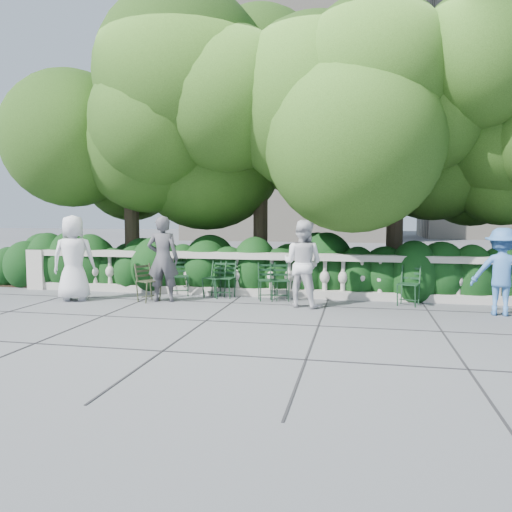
% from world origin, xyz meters
% --- Properties ---
extents(ground, '(90.00, 90.00, 0.00)m').
position_xyz_m(ground, '(0.00, 0.00, 0.00)').
color(ground, '#4E5055').
rests_on(ground, ground).
extents(balustrade, '(12.00, 0.44, 1.00)m').
position_xyz_m(balustrade, '(0.00, 1.80, 0.49)').
color(balustrade, '#9E998E').
rests_on(balustrade, ground).
extents(shrub_hedge, '(15.00, 2.60, 1.70)m').
position_xyz_m(shrub_hedge, '(0.00, 3.00, 0.00)').
color(shrub_hedge, black).
rests_on(shrub_hedge, ground).
extents(tree_canopy, '(15.04, 6.52, 6.78)m').
position_xyz_m(tree_canopy, '(0.69, 3.19, 3.96)').
color(tree_canopy, '#3F3023').
rests_on(tree_canopy, ground).
extents(chair_a, '(0.59, 0.61, 0.84)m').
position_xyz_m(chair_a, '(-1.85, 1.34, 0.00)').
color(chair_a, black).
rests_on(chair_a, ground).
extents(chair_b, '(0.50, 0.53, 0.84)m').
position_xyz_m(chair_b, '(-0.83, 1.29, 0.00)').
color(chair_b, black).
rests_on(chair_b, ground).
extents(chair_c, '(0.58, 0.60, 0.84)m').
position_xyz_m(chair_c, '(-1.10, 1.25, 0.00)').
color(chair_c, black).
rests_on(chair_c, ground).
extents(chair_d, '(0.55, 0.58, 0.84)m').
position_xyz_m(chair_d, '(0.51, 1.14, 0.00)').
color(chair_d, black).
rests_on(chair_d, ground).
extents(chair_e, '(0.57, 0.59, 0.84)m').
position_xyz_m(chair_e, '(0.25, 1.15, 0.00)').
color(chair_e, black).
rests_on(chair_e, ground).
extents(chair_f, '(0.57, 0.60, 0.84)m').
position_xyz_m(chair_f, '(3.12, 1.13, 0.00)').
color(chair_f, black).
rests_on(chair_f, ground).
extents(chair_weathered, '(0.64, 0.62, 0.84)m').
position_xyz_m(chair_weathered, '(-2.17, 0.53, 0.00)').
color(chair_weathered, black).
rests_on(chair_weathered, ground).
extents(person_businessman, '(1.05, 0.83, 1.87)m').
position_xyz_m(person_businessman, '(-3.95, 0.41, 0.94)').
color(person_businessman, silver).
rests_on(person_businessman, ground).
extents(person_woman_grey, '(0.74, 0.55, 1.86)m').
position_xyz_m(person_woman_grey, '(-1.99, 0.69, 0.93)').
color(person_woman_grey, '#424146').
rests_on(person_woman_grey, ground).
extents(person_casual_man, '(1.02, 0.90, 1.78)m').
position_xyz_m(person_casual_man, '(1.03, 0.73, 0.89)').
color(person_casual_man, silver).
rests_on(person_casual_man, ground).
extents(person_older_blue, '(1.17, 0.82, 1.64)m').
position_xyz_m(person_older_blue, '(4.78, 0.63, 0.82)').
color(person_older_blue, '#3868A8').
rests_on(person_older_blue, ground).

